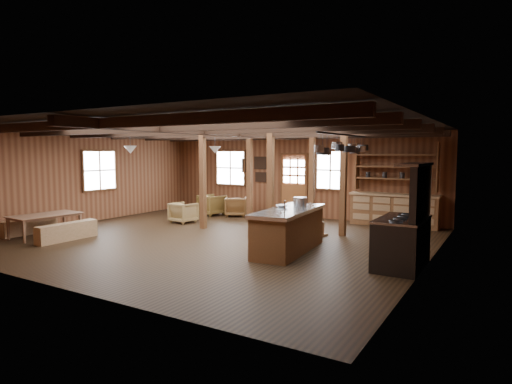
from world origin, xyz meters
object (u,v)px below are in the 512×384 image
kitchen_island (289,230)px  armchair_a (236,207)px  dining_table (46,226)px  commercial_range (404,234)px  armchair_b (212,205)px  armchair_c (183,212)px

kitchen_island → armchair_a: kitchen_island is taller
dining_table → armchair_a: 5.93m
commercial_range → armchair_a: commercial_range is taller
kitchen_island → commercial_range: (2.46, -0.06, 0.16)m
armchair_b → armchair_a: bearing=-150.6°
commercial_range → dining_table: 8.72m
kitchen_island → armchair_c: 4.87m
commercial_range → armchair_a: size_ratio=2.75×
kitchen_island → armchair_b: 5.91m
kitchen_island → armchair_c: kitchen_island is taller
kitchen_island → armchair_c: bearing=153.2°
kitchen_island → armchair_c: (-4.53, 1.79, -0.16)m
kitchen_island → dining_table: size_ratio=1.55×
dining_table → armchair_a: size_ratio=2.30×
commercial_range → armchair_b: bearing=153.5°
commercial_range → armchair_c: bearing=165.2°
armchair_a → dining_table: bearing=38.0°
armchair_c → commercial_range: bearing=171.0°
commercial_range → kitchen_island: bearing=178.6°
kitchen_island → armchair_a: size_ratio=3.57×
commercial_range → armchair_b: (-7.19, 3.59, -0.28)m
kitchen_island → armchair_a: (-3.89, 3.76, -0.15)m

